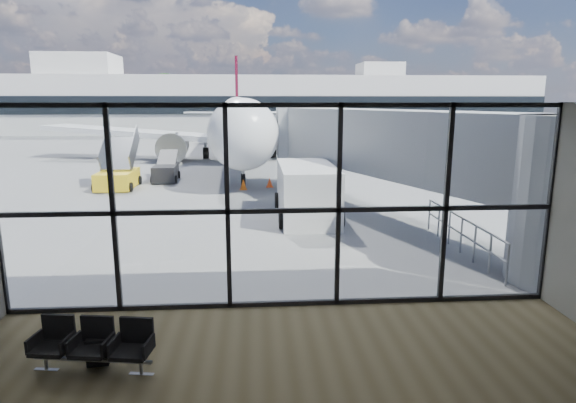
{
  "coord_description": "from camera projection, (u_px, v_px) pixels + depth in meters",
  "views": [
    {
      "loc": [
        -0.61,
        -10.11,
        4.52
      ],
      "look_at": [
        0.31,
        3.0,
        1.77
      ],
      "focal_mm": 30.0,
      "sensor_mm": 36.0,
      "label": 1
    }
  ],
  "objects": [
    {
      "name": "ground",
      "position": [
        260.0,
        146.0,
        49.9
      ],
      "size": [
        220.0,
        220.0,
        0.0
      ],
      "primitive_type": "plane",
      "color": "slate",
      "rests_on": "ground"
    },
    {
      "name": "lounge_shell",
      "position": [
        308.0,
        264.0,
        5.61
      ],
      "size": [
        12.02,
        8.01,
        4.51
      ],
      "color": "brown",
      "rests_on": "ground"
    },
    {
      "name": "glass_curtain_wall",
      "position": [
        283.0,
        208.0,
        10.38
      ],
      "size": [
        12.1,
        0.12,
        4.5
      ],
      "color": "white",
      "rests_on": "ground"
    },
    {
      "name": "jet_bridge",
      "position": [
        406.0,
        150.0,
        17.52
      ],
      "size": [
        8.0,
        16.5,
        4.33
      ],
      "color": "#96999B",
      "rests_on": "ground"
    },
    {
      "name": "apron_railing",
      "position": [
        462.0,
        230.0,
        14.5
      ],
      "size": [
        0.06,
        5.46,
        1.11
      ],
      "color": "gray",
      "rests_on": "ground"
    },
    {
      "name": "far_terminal",
      "position": [
        254.0,
        103.0,
        70.45
      ],
      "size": [
        80.0,
        12.2,
        11.0
      ],
      "color": "beige",
      "rests_on": "ground"
    },
    {
      "name": "tree_1",
      "position": [
        15.0,
        97.0,
        77.39
      ],
      "size": [
        5.61,
        5.61,
        8.07
      ],
      "color": "#382619",
      "rests_on": "ground"
    },
    {
      "name": "tree_2",
      "position": [
        53.0,
        93.0,
        77.68
      ],
      "size": [
        6.27,
        6.27,
        9.03
      ],
      "color": "#382619",
      "rests_on": "ground"
    },
    {
      "name": "tree_3",
      "position": [
        91.0,
        101.0,
        78.34
      ],
      "size": [
        4.95,
        4.95,
        7.12
      ],
      "color": "#382619",
      "rests_on": "ground"
    },
    {
      "name": "tree_4",
      "position": [
        129.0,
        97.0,
        78.63
      ],
      "size": [
        5.61,
        5.61,
        8.07
      ],
      "color": "#382619",
      "rests_on": "ground"
    },
    {
      "name": "tree_5",
      "position": [
        166.0,
        93.0,
        78.91
      ],
      "size": [
        6.27,
        6.27,
        9.03
      ],
      "color": "#382619",
      "rests_on": "ground"
    },
    {
      "name": "seating_row",
      "position": [
        94.0,
        342.0,
        8.18
      ],
      "size": [
        2.04,
        0.86,
        0.91
      ],
      "rotation": [
        0.0,
        0.0,
        -0.15
      ],
      "color": "gray",
      "rests_on": "ground"
    },
    {
      "name": "backpack",
      "position": [
        98.0,
        351.0,
        8.36
      ],
      "size": [
        0.39,
        0.36,
        0.55
      ],
      "rotation": [
        0.0,
        0.0,
        0.11
      ],
      "color": "black",
      "rests_on": "ground"
    },
    {
      "name": "airliner",
      "position": [
        239.0,
        122.0,
        39.23
      ],
      "size": [
        31.28,
        36.23,
        9.33
      ],
      "rotation": [
        0.0,
        0.0,
        0.04
      ],
      "color": "white",
      "rests_on": "ground"
    },
    {
      "name": "service_van",
      "position": [
        307.0,
        192.0,
        18.68
      ],
      "size": [
        2.35,
        4.81,
        2.09
      ],
      "rotation": [
        0.0,
        0.0,
        0.0
      ],
      "color": "silver",
      "rests_on": "ground"
    },
    {
      "name": "belt_loader",
      "position": [
        166.0,
        171.0,
        27.79
      ],
      "size": [
        1.53,
        3.57,
        1.62
      ],
      "rotation": [
        0.0,
        0.0,
        0.05
      ],
      "color": "black",
      "rests_on": "ground"
    },
    {
      "name": "mobile_stairs",
      "position": [
        118.0,
        176.0,
        25.46
      ],
      "size": [
        2.02,
        3.67,
        2.55
      ],
      "rotation": [
        0.0,
        0.0,
        0.02
      ],
      "color": "yellow",
      "rests_on": "ground"
    },
    {
      "name": "traffic_cone_b",
      "position": [
        243.0,
        185.0,
        25.03
      ],
      "size": [
        0.39,
        0.39,
        0.55
      ],
      "color": "#FF640D",
      "rests_on": "ground"
    },
    {
      "name": "traffic_cone_c",
      "position": [
        270.0,
        182.0,
        25.78
      ],
      "size": [
        0.36,
        0.36,
        0.52
      ],
      "color": "#FF440D",
      "rests_on": "ground"
    }
  ]
}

